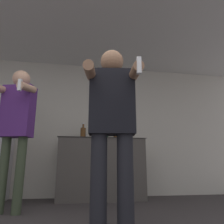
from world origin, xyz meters
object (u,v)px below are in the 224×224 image
Objects in this scene: bottle_dark_rum at (106,133)px; person_woman_foreground at (112,121)px; bottle_tall_gin at (94,135)px; person_man_side at (17,120)px; bottle_red_label at (83,133)px; bottle_amber_bourbon at (116,132)px.

person_woman_foreground is (-0.23, -1.95, -0.19)m from bottle_dark_rum.
bottle_tall_gin is at bearing 89.94° from person_woman_foreground.
person_woman_foreground is 1.44m from person_man_side.
bottle_tall_gin is at bearing 180.00° from bottle_dark_rum.
person_man_side reaches higher than bottle_red_label.
person_woman_foreground reaches higher than bottle_tall_gin.
person_man_side is at bearing -131.34° from bottle_red_label.
bottle_amber_bourbon is 0.60m from bottle_red_label.
bottle_tall_gin is 0.74× the size of bottle_red_label.
person_woman_foreground is at bearing -41.46° from person_man_side.
bottle_tall_gin is 0.41m from bottle_amber_bourbon.
bottle_dark_rum is 0.23m from bottle_tall_gin.
bottle_dark_rum is at bearing 0.00° from bottle_tall_gin.
bottle_tall_gin is at bearing 180.00° from bottle_amber_bourbon.
bottle_amber_bourbon is at bearing -0.00° from bottle_dark_rum.
bottle_dark_rum is 0.99× the size of bottle_amber_bourbon.
bottle_amber_bourbon is 1.79m from person_man_side.
person_man_side is at bearing -136.94° from bottle_tall_gin.
bottle_red_label is 1.97m from person_woman_foreground.
person_man_side is (-1.08, -1.01, 0.03)m from bottle_tall_gin.
bottle_dark_rum is 1.15× the size of bottle_red_label.
bottle_dark_rum is 1.56× the size of bottle_tall_gin.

